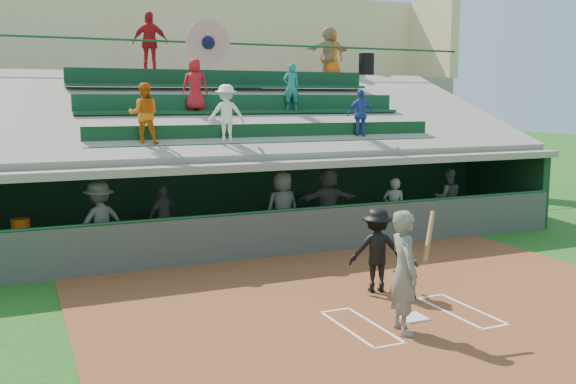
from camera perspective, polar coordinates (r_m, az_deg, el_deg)
name	(u,v)px	position (r m, az deg, el deg)	size (l,w,h in m)	color
ground	(412,319)	(11.44, 11.00, -11.06)	(100.00, 100.00, 0.00)	#194B15
dirt_slab	(396,310)	(11.83, 9.61, -10.32)	(11.00, 9.00, 0.02)	brown
home_plate	(412,317)	(11.43, 11.00, -10.89)	(0.43, 0.43, 0.03)	silver
batters_box_chalk	(412,318)	(11.43, 11.00, -10.95)	(2.65, 1.85, 0.01)	white
dugout_floor	(267,240)	(17.20, -1.84, -4.30)	(16.00, 3.50, 0.04)	gray
concourse_slab	(197,140)	(23.25, -8.05, 4.58)	(20.00, 3.00, 4.60)	gray
grandstand	(223,147)	(20.38, -5.81, 4.01)	(20.40, 10.40, 7.80)	#464B46
batter_at_plate	(404,272)	(10.48, 10.30, -6.98)	(0.94, 0.83, 2.00)	#565854
catcher	(405,272)	(12.33, 10.33, -7.01)	(0.50, 0.39, 1.04)	black
home_umpire	(377,250)	(12.65, 7.89, -5.12)	(1.07, 0.61, 1.65)	black
dugout_bench	(244,223)	(18.36, -3.90, -2.78)	(13.88, 0.42, 0.42)	olive
white_table	(24,251)	(15.63, -22.39, -4.88)	(0.76, 0.57, 0.66)	silver
water_cooler	(21,228)	(15.52, -22.67, -2.96)	(0.41, 0.41, 0.41)	orange
dugout_player_a	(100,222)	(15.20, -16.40, -2.60)	(1.22, 0.70, 1.88)	#585A55
dugout_player_b	(164,217)	(16.42, -11.00, -2.15)	(0.93, 0.39, 1.59)	#51534F
dugout_player_c	(282,208)	(16.55, -0.50, -1.40)	(0.92, 0.60, 1.88)	#585A55
dugout_player_d	(328,201)	(17.59, 3.55, -0.84)	(1.74, 0.56, 1.88)	#575954
dugout_player_e	(394,208)	(17.41, 9.39, -1.43)	(0.60, 0.39, 1.65)	#5D5F5A
dugout_player_f	(448,198)	(19.42, 14.00, -0.49)	(0.82, 0.64, 1.69)	#575954
trash_bin	(366,65)	(24.92, 6.98, 11.13)	(0.58, 0.58, 0.87)	black
concourse_staff_a	(150,42)	(21.71, -12.15, 12.88)	(1.14, 0.48, 1.95)	#AE131B
concourse_staff_b	(332,53)	(24.16, 3.90, 12.26)	(0.83, 0.54, 1.71)	#DC560C
concourse_staff_c	(328,51)	(24.07, 3.60, 12.39)	(1.67, 0.53, 1.80)	tan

